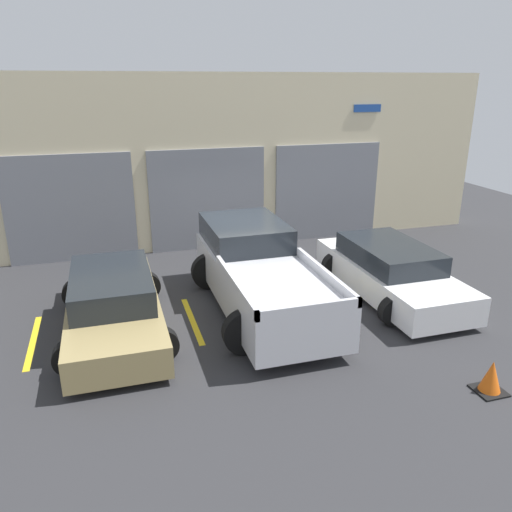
{
  "coord_description": "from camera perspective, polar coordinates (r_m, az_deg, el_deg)",
  "views": [
    {
      "loc": [
        -3.0,
        -11.01,
        4.73
      ],
      "look_at": [
        0.0,
        -1.16,
        1.1
      ],
      "focal_mm": 35.0,
      "sensor_mm": 36.0,
      "label": 1
    }
  ],
  "objects": [
    {
      "name": "pickup_truck",
      "position": [
        10.8,
        0.37,
        -1.91
      ],
      "size": [
        2.53,
        5.12,
        1.66
      ],
      "color": "silver",
      "rests_on": "ground"
    },
    {
      "name": "traffic_cone",
      "position": [
        9.0,
        25.28,
        -12.48
      ],
      "size": [
        0.47,
        0.47,
        0.55
      ],
      "color": "black",
      "rests_on": "ground"
    },
    {
      "name": "sedan_white",
      "position": [
        11.92,
        15.02,
        -1.67
      ],
      "size": [
        2.1,
        4.48,
        1.21
      ],
      "color": "white",
      "rests_on": "ground"
    },
    {
      "name": "parking_stripe_right",
      "position": [
        12.95,
        20.71,
        -3.3
      ],
      "size": [
        0.12,
        2.2,
        0.01
      ],
      "primitive_type": "cube",
      "color": "gold",
      "rests_on": "ground"
    },
    {
      "name": "parking_stripe_centre",
      "position": [
        11.41,
        8.2,
        -5.25
      ],
      "size": [
        0.12,
        2.2,
        0.01
      ],
      "primitive_type": "cube",
      "color": "gold",
      "rests_on": "ground"
    },
    {
      "name": "ground_plane",
      "position": [
        12.35,
        -1.57,
        -3.1
      ],
      "size": [
        28.0,
        28.0,
        0.0
      ],
      "primitive_type": "plane",
      "color": "#2D2D30"
    },
    {
      "name": "parking_stripe_left",
      "position": [
        10.57,
        -7.29,
        -7.29
      ],
      "size": [
        0.12,
        2.2,
        0.01
      ],
      "primitive_type": "cube",
      "color": "gold",
      "rests_on": "ground"
    },
    {
      "name": "sedan_side",
      "position": [
        10.26,
        -16.0,
        -5.28
      ],
      "size": [
        2.13,
        4.54,
        1.21
      ],
      "color": "#9E8956",
      "rests_on": "ground"
    },
    {
      "name": "shophouse_building",
      "position": [
        14.78,
        -5.14,
        10.41
      ],
      "size": [
        17.34,
        0.68,
        4.96
      ],
      "color": "beige",
      "rests_on": "ground"
    },
    {
      "name": "parking_stripe_far_left",
      "position": [
        10.6,
        -24.14,
        -8.9
      ],
      "size": [
        0.12,
        2.2,
        0.01
      ],
      "primitive_type": "cube",
      "color": "gold",
      "rests_on": "ground"
    }
  ]
}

